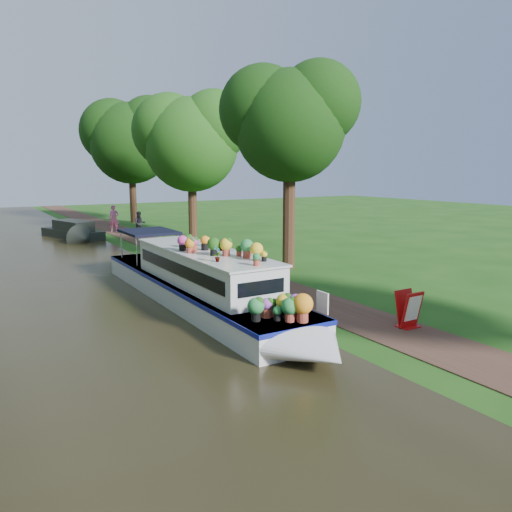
{
  "coord_description": "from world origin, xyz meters",
  "views": [
    {
      "loc": [
        -8.89,
        -15.13,
        4.39
      ],
      "look_at": [
        0.33,
        0.09,
        1.3
      ],
      "focal_mm": 35.0,
      "sensor_mm": 36.0,
      "label": 1
    }
  ],
  "objects_px": {
    "sandwich_board": "(409,311)",
    "plant_boat": "(204,282)",
    "pedestrian_dark": "(140,223)",
    "second_boat": "(73,231)",
    "pedestrian_pink": "(114,219)"
  },
  "relations": [
    {
      "from": "plant_boat",
      "to": "pedestrian_pink",
      "type": "relative_size",
      "value": 7.08
    },
    {
      "from": "sandwich_board",
      "to": "second_boat",
      "type": "bearing_deg",
      "value": 99.51
    },
    {
      "from": "plant_boat",
      "to": "second_boat",
      "type": "relative_size",
      "value": 2.16
    },
    {
      "from": "second_boat",
      "to": "pedestrian_dark",
      "type": "bearing_deg",
      "value": -28.62
    },
    {
      "from": "pedestrian_dark",
      "to": "sandwich_board",
      "type": "bearing_deg",
      "value": -78.97
    },
    {
      "from": "second_boat",
      "to": "pedestrian_dark",
      "type": "xyz_separation_m",
      "value": [
        4.11,
        -0.88,
        0.36
      ]
    },
    {
      "from": "sandwich_board",
      "to": "plant_boat",
      "type": "bearing_deg",
      "value": 129.06
    },
    {
      "from": "plant_boat",
      "to": "second_boat",
      "type": "xyz_separation_m",
      "value": [
        -0.18,
        19.24,
        -0.38
      ]
    },
    {
      "from": "second_boat",
      "to": "pedestrian_dark",
      "type": "distance_m",
      "value": 4.22
    },
    {
      "from": "sandwich_board",
      "to": "pedestrian_dark",
      "type": "bearing_deg",
      "value": 89.83
    },
    {
      "from": "second_boat",
      "to": "pedestrian_dark",
      "type": "height_order",
      "value": "pedestrian_dark"
    },
    {
      "from": "plant_boat",
      "to": "pedestrian_dark",
      "type": "relative_size",
      "value": 8.48
    },
    {
      "from": "pedestrian_pink",
      "to": "pedestrian_dark",
      "type": "distance_m",
      "value": 2.84
    },
    {
      "from": "sandwich_board",
      "to": "pedestrian_pink",
      "type": "height_order",
      "value": "pedestrian_pink"
    },
    {
      "from": "plant_boat",
      "to": "second_boat",
      "type": "bearing_deg",
      "value": 90.55
    }
  ]
}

